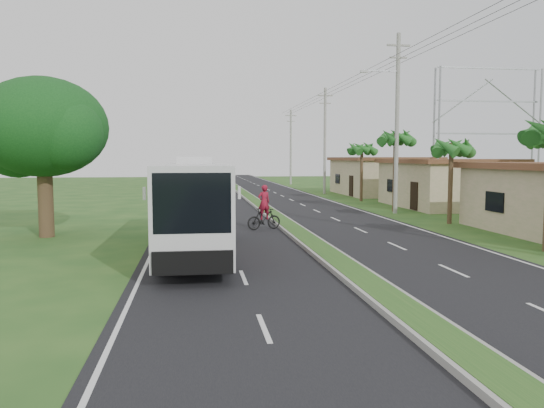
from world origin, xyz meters
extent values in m
plane|color=#224C1C|center=(0.00, 0.00, 0.00)|extent=(180.00, 180.00, 0.00)
cube|color=black|center=(0.00, 20.00, 0.01)|extent=(14.00, 160.00, 0.02)
cube|color=gray|center=(0.00, 20.00, 0.10)|extent=(1.20, 160.00, 0.17)
cube|color=#224C1C|center=(0.00, 20.00, 0.18)|extent=(0.95, 160.00, 0.02)
cube|color=silver|center=(-6.70, 20.00, 0.00)|extent=(0.12, 160.00, 0.01)
cube|color=silver|center=(6.70, 20.00, 0.00)|extent=(0.12, 160.00, 0.01)
cube|color=tan|center=(14.00, 22.00, 1.68)|extent=(7.00, 10.00, 3.35)
cube|color=#51341C|center=(14.00, 22.00, 3.51)|extent=(7.60, 10.60, 0.32)
cube|color=tan|center=(14.00, 36.00, 1.75)|extent=(8.00, 11.00, 3.50)
cube|color=#51341C|center=(14.00, 36.00, 3.66)|extent=(8.60, 11.60, 0.32)
cylinder|color=#473321|center=(9.40, 12.00, 2.30)|extent=(0.26, 0.26, 4.60)
cylinder|color=#473321|center=(8.80, 19.00, 2.70)|extent=(0.26, 0.26, 5.40)
cylinder|color=#473321|center=(9.30, 28.00, 2.40)|extent=(0.26, 0.26, 4.80)
cylinder|color=#473321|center=(-12.00, 10.00, 2.00)|extent=(0.70, 0.70, 4.00)
ellipsoid|color=#103D15|center=(-12.00, 10.00, 5.20)|extent=(6.00, 6.00, 4.68)
sphere|color=#103D15|center=(-13.40, 10.80, 4.70)|extent=(3.80, 3.80, 3.80)
sphere|color=#103D15|center=(-10.80, 9.00, 4.90)|extent=(3.40, 3.40, 3.40)
cylinder|color=gray|center=(8.50, 18.00, 6.00)|extent=(0.28, 0.28, 12.00)
cube|color=gray|center=(8.50, 18.00, 11.20)|extent=(1.60, 0.12, 0.12)
cube|color=gray|center=(8.50, 18.00, 10.40)|extent=(1.20, 0.10, 0.10)
cube|color=gray|center=(7.30, 18.00, 9.50)|extent=(2.40, 0.10, 0.10)
cylinder|color=gray|center=(8.50, 38.00, 5.50)|extent=(0.28, 0.28, 11.00)
cube|color=gray|center=(8.50, 38.00, 10.20)|extent=(1.60, 0.12, 0.12)
cube|color=gray|center=(8.50, 38.00, 9.40)|extent=(1.20, 0.10, 0.10)
cylinder|color=gray|center=(8.50, 58.00, 5.25)|extent=(0.28, 0.28, 10.50)
cube|color=gray|center=(8.50, 58.00, 9.70)|extent=(1.60, 0.12, 0.12)
cube|color=gray|center=(8.50, 58.00, 8.90)|extent=(1.20, 0.10, 0.10)
cylinder|color=gray|center=(17.00, 29.50, 6.00)|extent=(0.18, 0.18, 12.00)
cylinder|color=gray|center=(27.00, 29.50, 6.00)|extent=(0.18, 0.18, 12.00)
cylinder|color=gray|center=(17.00, 30.50, 6.00)|extent=(0.18, 0.18, 12.00)
cylinder|color=gray|center=(27.00, 30.50, 6.00)|extent=(0.18, 0.18, 12.00)
cube|color=gray|center=(22.00, 30.00, 6.00)|extent=(10.00, 0.14, 0.14)
cube|color=gray|center=(22.00, 30.00, 9.00)|extent=(10.00, 0.14, 0.14)
cube|color=gray|center=(22.00, 30.00, 12.00)|extent=(10.00, 0.14, 0.14)
cube|color=silver|center=(-4.99, 4.65, 1.99)|extent=(2.58, 11.79, 3.09)
cube|color=black|center=(-4.99, 5.24, 2.66)|extent=(2.60, 9.44, 1.24)
cube|color=black|center=(-5.06, -1.17, 2.48)|extent=(2.21, 0.16, 1.73)
cube|color=#AF0E11|center=(-5.00, 3.48, 1.37)|extent=(2.56, 5.12, 0.54)
cube|color=yellow|center=(-4.99, 4.95, 1.12)|extent=(2.53, 2.97, 0.25)
cube|color=silver|center=(-4.98, 5.83, 3.67)|extent=(1.40, 2.37, 0.27)
cylinder|color=black|center=(-6.14, 0.94, 0.51)|extent=(0.32, 1.02, 1.02)
cylinder|color=black|center=(-3.92, 0.91, 0.51)|extent=(0.32, 1.02, 1.02)
cylinder|color=black|center=(-6.07, 7.80, 0.51)|extent=(0.32, 1.02, 1.02)
cylinder|color=black|center=(-3.85, 7.78, 0.51)|extent=(0.32, 1.02, 1.02)
cube|color=white|center=(-5.20, 54.43, 1.94)|extent=(2.78, 12.77, 3.55)
cube|color=black|center=(-5.20, 54.98, 3.01)|extent=(2.83, 9.44, 1.21)
cube|color=orange|center=(-5.20, 53.32, 1.27)|extent=(2.83, 6.11, 0.39)
cylinder|color=black|center=(-6.42, 49.16, 0.53)|extent=(0.33, 1.07, 1.07)
cylinder|color=black|center=(-3.98, 49.16, 0.53)|extent=(0.33, 1.07, 1.07)
cylinder|color=black|center=(-6.42, 59.15, 0.53)|extent=(0.33, 1.07, 1.07)
cylinder|color=black|center=(-3.98, 59.15, 0.53)|extent=(0.33, 1.07, 1.07)
imported|color=black|center=(-1.43, 10.98, 0.56)|extent=(1.95, 1.07, 1.13)
imported|color=maroon|center=(-1.43, 10.98, 1.45)|extent=(0.76, 0.61, 1.81)
camera|label=1|loc=(-4.96, -16.31, 3.77)|focal=35.00mm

